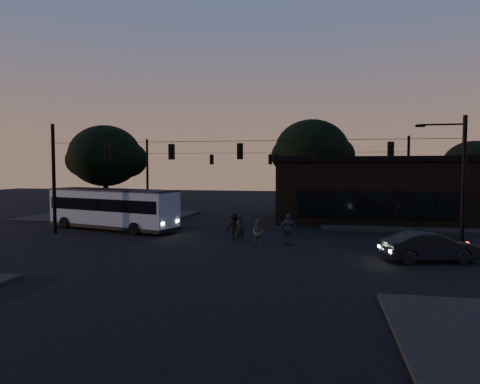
% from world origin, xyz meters
% --- Properties ---
extents(ground, '(120.00, 120.00, 0.00)m').
position_xyz_m(ground, '(0.00, 0.00, 0.00)').
color(ground, black).
rests_on(ground, ground).
extents(sidewalk_far_right, '(14.00, 10.00, 0.15)m').
position_xyz_m(sidewalk_far_right, '(12.00, 14.00, 0.07)').
color(sidewalk_far_right, black).
rests_on(sidewalk_far_right, ground).
extents(sidewalk_far_left, '(14.00, 10.00, 0.15)m').
position_xyz_m(sidewalk_far_left, '(-14.00, 14.00, 0.07)').
color(sidewalk_far_left, black).
rests_on(sidewalk_far_left, ground).
extents(building, '(15.40, 10.41, 5.40)m').
position_xyz_m(building, '(9.00, 15.97, 2.71)').
color(building, black).
rests_on(building, ground).
extents(tree_behind, '(7.60, 7.60, 9.43)m').
position_xyz_m(tree_behind, '(4.00, 22.00, 6.19)').
color(tree_behind, black).
rests_on(tree_behind, ground).
extents(tree_right, '(5.20, 5.20, 6.86)m').
position_xyz_m(tree_right, '(18.00, 18.00, 4.63)').
color(tree_right, black).
rests_on(tree_right, ground).
extents(tree_left, '(6.40, 6.40, 8.30)m').
position_xyz_m(tree_left, '(-14.00, 13.00, 5.57)').
color(tree_left, black).
rests_on(tree_left, ground).
extents(signal_rig_near, '(26.24, 0.30, 7.50)m').
position_xyz_m(signal_rig_near, '(0.00, 4.00, 4.45)').
color(signal_rig_near, black).
rests_on(signal_rig_near, ground).
extents(signal_rig_far, '(26.24, 0.30, 7.50)m').
position_xyz_m(signal_rig_far, '(0.00, 20.00, 4.20)').
color(signal_rig_far, black).
rests_on(signal_rig_far, ground).
extents(bus, '(10.80, 5.44, 2.97)m').
position_xyz_m(bus, '(-9.94, 6.35, 1.67)').
color(bus, '#8C9CB2').
rests_on(bus, ground).
extents(car, '(4.66, 2.60, 1.46)m').
position_xyz_m(car, '(10.21, -0.54, 0.73)').
color(car, black).
rests_on(car, ground).
extents(pedestrian_a, '(0.64, 0.44, 1.68)m').
position_xyz_m(pedestrian_a, '(0.23, 2.72, 0.84)').
color(pedestrian_a, black).
rests_on(pedestrian_a, ground).
extents(pedestrian_b, '(0.81, 0.66, 1.53)m').
position_xyz_m(pedestrian_b, '(1.48, 1.89, 0.76)').
color(pedestrian_b, '#44433E').
rests_on(pedestrian_b, ground).
extents(pedestrian_c, '(1.13, 0.51, 1.89)m').
position_xyz_m(pedestrian_c, '(3.18, 2.32, 0.94)').
color(pedestrian_c, '#2C2D36').
rests_on(pedestrian_c, ground).
extents(pedestrian_d, '(1.12, 0.70, 1.66)m').
position_xyz_m(pedestrian_d, '(-0.30, 3.88, 0.83)').
color(pedestrian_d, black).
rests_on(pedestrian_d, ground).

